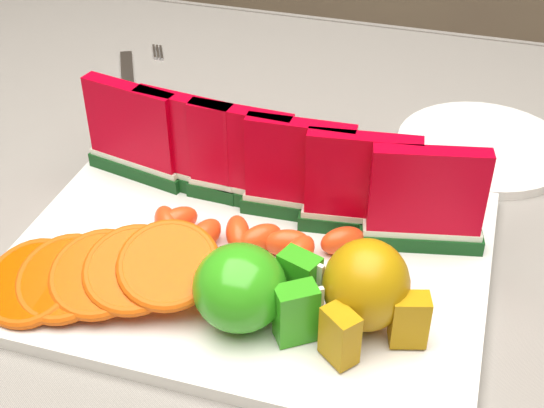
% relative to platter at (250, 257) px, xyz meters
% --- Properties ---
extents(table, '(1.40, 0.90, 0.75)m').
position_rel_platter_xyz_m(table, '(-0.08, 0.03, -0.11)').
color(table, '#54391A').
rests_on(table, ground).
extents(tablecloth, '(1.53, 1.03, 0.20)m').
position_rel_platter_xyz_m(tablecloth, '(-0.08, 0.03, -0.05)').
color(tablecloth, slate).
rests_on(tablecloth, table).
extents(platter, '(0.40, 0.30, 0.01)m').
position_rel_platter_xyz_m(platter, '(0.00, 0.00, 0.00)').
color(platter, silver).
rests_on(platter, tablecloth).
extents(apple_cluster, '(0.11, 0.09, 0.07)m').
position_rel_platter_xyz_m(apple_cluster, '(0.03, -0.08, 0.04)').
color(apple_cluster, '#418F20').
rests_on(apple_cluster, platter).
extents(pear_cluster, '(0.09, 0.10, 0.07)m').
position_rel_platter_xyz_m(pear_cluster, '(0.11, -0.06, 0.04)').
color(pear_cluster, '#A67210').
rests_on(pear_cluster, platter).
extents(side_plate, '(0.23, 0.23, 0.01)m').
position_rel_platter_xyz_m(side_plate, '(0.18, 0.24, -0.00)').
color(side_plate, silver).
rests_on(side_plate, tablecloth).
extents(fork, '(0.09, 0.19, 0.00)m').
position_rel_platter_xyz_m(fork, '(-0.25, 0.28, -0.00)').
color(fork, silver).
rests_on(fork, tablecloth).
extents(watermelon_row, '(0.39, 0.07, 0.10)m').
position_rel_platter_xyz_m(watermelon_row, '(-0.00, 0.06, 0.05)').
color(watermelon_row, '#0B380D').
rests_on(watermelon_row, platter).
extents(orange_fan_front, '(0.20, 0.13, 0.05)m').
position_rel_platter_xyz_m(orange_fan_front, '(-0.09, -0.09, 0.03)').
color(orange_fan_front, '#DD5400').
rests_on(orange_fan_front, platter).
extents(orange_fan_back, '(0.24, 0.10, 0.04)m').
position_rel_platter_xyz_m(orange_fan_back, '(-0.04, 0.12, 0.02)').
color(orange_fan_back, '#DD5400').
rests_on(orange_fan_back, platter).
extents(tangerine_segments, '(0.19, 0.07, 0.03)m').
position_rel_platter_xyz_m(tangerine_segments, '(-0.00, 0.01, 0.02)').
color(tangerine_segments, '#DB5606').
rests_on(tangerine_segments, platter).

